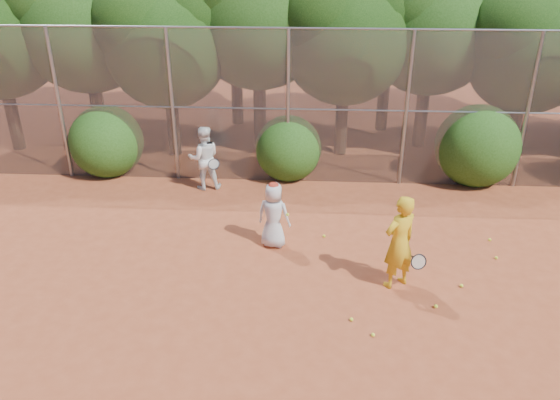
{
  "coord_description": "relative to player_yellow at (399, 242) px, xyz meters",
  "views": [
    {
      "loc": [
        -0.41,
        -7.57,
        5.99
      ],
      "look_at": [
        -1.0,
        2.5,
        1.1
      ],
      "focal_mm": 35.0,
      "sensor_mm": 36.0,
      "label": 1
    }
  ],
  "objects": [
    {
      "name": "ground",
      "position": [
        -1.27,
        -1.2,
        -0.93
      ],
      "size": [
        80.0,
        80.0,
        0.0
      ],
      "primitive_type": "plane",
      "color": "#943E21",
      "rests_on": "ground"
    },
    {
      "name": "fence_back",
      "position": [
        -1.39,
        4.8,
        1.12
      ],
      "size": [
        20.05,
        0.09,
        4.03
      ],
      "color": "gray",
      "rests_on": "ground"
    },
    {
      "name": "tree_1",
      "position": [
        -8.21,
        7.34,
        3.23
      ],
      "size": [
        4.64,
        4.03,
        6.35
      ],
      "color": "black",
      "rests_on": "ground"
    },
    {
      "name": "tree_2",
      "position": [
        -5.72,
        6.64,
        2.65
      ],
      "size": [
        3.99,
        3.47,
        5.47
      ],
      "color": "black",
      "rests_on": "ground"
    },
    {
      "name": "tree_4",
      "position": [
        -0.72,
        7.04,
        2.83
      ],
      "size": [
        4.19,
        3.64,
        5.73
      ],
      "color": "black",
      "rests_on": "ground"
    },
    {
      "name": "tree_5",
      "position": [
        1.79,
        7.84,
        3.12
      ],
      "size": [
        4.51,
        3.92,
        6.17
      ],
      "color": "black",
      "rests_on": "ground"
    },
    {
      "name": "tree_6",
      "position": [
        4.28,
        6.84,
        2.54
      ],
      "size": [
        3.86,
        3.36,
        5.29
      ],
      "color": "black",
      "rests_on": "ground"
    },
    {
      "name": "tree_11",
      "position": [
        0.79,
        9.44,
        3.23
      ],
      "size": [
        4.64,
        4.03,
        6.35
      ],
      "color": "black",
      "rests_on": "ground"
    },
    {
      "name": "bush_0",
      "position": [
        -7.27,
        5.1,
        0.07
      ],
      "size": [
        2.0,
        2.0,
        2.0
      ],
      "primitive_type": "sphere",
      "color": "#1C4411",
      "rests_on": "ground"
    },
    {
      "name": "bush_1",
      "position": [
        -2.27,
        5.1,
        -0.03
      ],
      "size": [
        1.8,
        1.8,
        1.8
      ],
      "primitive_type": "sphere",
      "color": "#1C4411",
      "rests_on": "ground"
    },
    {
      "name": "bush_2",
      "position": [
        2.73,
        5.1,
        0.17
      ],
      "size": [
        2.2,
        2.2,
        2.2
      ],
      "primitive_type": "sphere",
      "color": "#1C4411",
      "rests_on": "ground"
    },
    {
      "name": "player_yellow",
      "position": [
        0.0,
        0.0,
        0.0
      ],
      "size": [
        0.92,
        0.74,
        1.86
      ],
      "rotation": [
        0.0,
        0.0,
        3.71
      ],
      "color": "gold",
      "rests_on": "ground"
    },
    {
      "name": "player_teen",
      "position": [
        -2.41,
        1.34,
        -0.2
      ],
      "size": [
        0.8,
        0.63,
        1.47
      ],
      "rotation": [
        0.0,
        0.0,
        2.88
      ],
      "color": "silver",
      "rests_on": "ground"
    },
    {
      "name": "player_white",
      "position": [
        -4.4,
        4.2,
        -0.09
      ],
      "size": [
        0.94,
        0.83,
        1.68
      ],
      "rotation": [
        0.0,
        0.0,
        3.38
      ],
      "color": "white",
      "rests_on": "ground"
    },
    {
      "name": "ball_0",
      "position": [
        0.64,
        -0.69,
        -0.9
      ],
      "size": [
        0.07,
        0.07,
        0.07
      ],
      "primitive_type": "sphere",
      "color": "yellow",
      "rests_on": "ground"
    },
    {
      "name": "ball_1",
      "position": [
        2.2,
        1.04,
        -0.9
      ],
      "size": [
        0.07,
        0.07,
        0.07
      ],
      "primitive_type": "sphere",
      "color": "yellow",
      "rests_on": "ground"
    },
    {
      "name": "ball_2",
      "position": [
        -0.56,
        -1.53,
        -0.9
      ],
      "size": [
        0.07,
        0.07,
        0.07
      ],
      "primitive_type": "sphere",
      "color": "yellow",
      "rests_on": "ground"
    },
    {
      "name": "ball_3",
      "position": [
        1.25,
        -0.01,
        -0.9
      ],
      "size": [
        0.07,
        0.07,
        0.07
      ],
      "primitive_type": "sphere",
      "color": "yellow",
      "rests_on": "ground"
    },
    {
      "name": "ball_4",
      "position": [
        -0.89,
        -1.15,
        -0.9
      ],
      "size": [
        0.07,
        0.07,
        0.07
      ],
      "primitive_type": "sphere",
      "color": "yellow",
      "rests_on": "ground"
    },
    {
      "name": "ball_5",
      "position": [
        2.28,
        1.79,
        -0.9
      ],
      "size": [
        0.07,
        0.07,
        0.07
      ],
      "primitive_type": "sphere",
      "color": "yellow",
      "rests_on": "ground"
    },
    {
      "name": "ball_6",
      "position": [
        -1.32,
        1.73,
        -0.9
      ],
      "size": [
        0.07,
        0.07,
        0.07
      ],
      "primitive_type": "sphere",
      "color": "yellow",
      "rests_on": "ground"
    }
  ]
}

